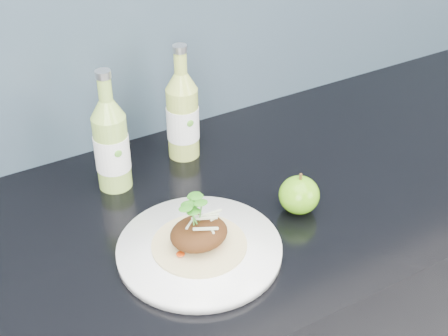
{
  "coord_description": "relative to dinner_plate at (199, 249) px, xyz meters",
  "views": [
    {
      "loc": [
        -0.41,
        0.95,
        1.56
      ],
      "look_at": [
        0.01,
        1.67,
        1.0
      ],
      "focal_mm": 50.0,
      "sensor_mm": 36.0,
      "label": 1
    }
  ],
  "objects": [
    {
      "name": "dinner_plate",
      "position": [
        0.0,
        0.0,
        0.0
      ],
      "size": [
        0.31,
        0.31,
        0.02
      ],
      "color": "white",
      "rests_on": "kitchen_counter"
    },
    {
      "name": "pork_taco",
      "position": [
        0.0,
        0.0,
        0.04
      ],
      "size": [
        0.15,
        0.15,
        0.1
      ],
      "color": "tan",
      "rests_on": "dinner_plate"
    },
    {
      "name": "green_apple",
      "position": [
        0.2,
        0.01,
        0.02
      ],
      "size": [
        0.09,
        0.09,
        0.08
      ],
      "rotation": [
        0.0,
        0.0,
        -0.41
      ],
      "color": "#2F820E",
      "rests_on": "kitchen_counter"
    },
    {
      "name": "cider_bottle_left",
      "position": [
        -0.04,
        0.24,
        0.08
      ],
      "size": [
        0.08,
        0.08,
        0.23
      ],
      "rotation": [
        0.0,
        0.0,
        0.36
      ],
      "color": "#92B94D",
      "rests_on": "kitchen_counter"
    },
    {
      "name": "cider_bottle_right",
      "position": [
        0.11,
        0.27,
        0.08
      ],
      "size": [
        0.08,
        0.08,
        0.23
      ],
      "rotation": [
        0.0,
        0.0,
        0.43
      ],
      "color": "#A8BD4E",
      "rests_on": "kitchen_counter"
    }
  ]
}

